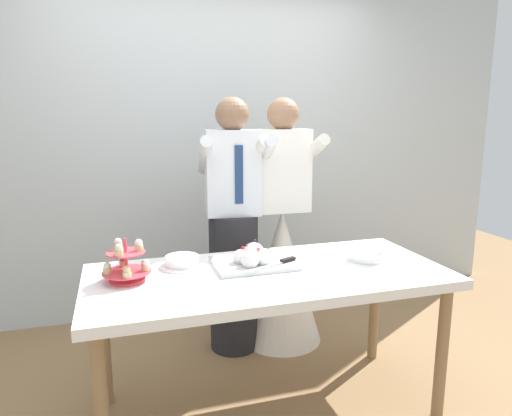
{
  "coord_description": "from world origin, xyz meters",
  "views": [
    {
      "loc": [
        -0.71,
        -2.09,
        1.55
      ],
      "look_at": [
        -0.02,
        0.15,
        1.07
      ],
      "focal_mm": 32.37,
      "sensor_mm": 36.0,
      "label": 1
    }
  ],
  "objects_px": {
    "dessert_table": "(269,286)",
    "main_cake_tray": "(254,259)",
    "cupcake_stand": "(126,265)",
    "person_bride": "(282,259)",
    "person_groom": "(233,240)",
    "plate_stack": "(366,253)",
    "round_cake": "(182,262)"
  },
  "relations": [
    {
      "from": "dessert_table",
      "to": "cupcake_stand",
      "type": "xyz_separation_m",
      "value": [
        -0.69,
        0.07,
        0.15
      ]
    },
    {
      "from": "cupcake_stand",
      "to": "plate_stack",
      "type": "distance_m",
      "value": 1.25
    },
    {
      "from": "round_cake",
      "to": "person_bride",
      "type": "bearing_deg",
      "value": 35.51
    },
    {
      "from": "cupcake_stand",
      "to": "person_bride",
      "type": "xyz_separation_m",
      "value": [
        1.03,
        0.67,
        -0.27
      ]
    },
    {
      "from": "plate_stack",
      "to": "round_cake",
      "type": "bearing_deg",
      "value": 169.04
    },
    {
      "from": "cupcake_stand",
      "to": "person_bride",
      "type": "distance_m",
      "value": 1.26
    },
    {
      "from": "dessert_table",
      "to": "main_cake_tray",
      "type": "xyz_separation_m",
      "value": [
        -0.05,
        0.11,
        0.11
      ]
    },
    {
      "from": "dessert_table",
      "to": "person_groom",
      "type": "relative_size",
      "value": 1.08
    },
    {
      "from": "round_cake",
      "to": "plate_stack",
      "type": "bearing_deg",
      "value": -10.96
    },
    {
      "from": "round_cake",
      "to": "person_bride",
      "type": "xyz_separation_m",
      "value": [
        0.75,
        0.53,
        -0.22
      ]
    },
    {
      "from": "main_cake_tray",
      "to": "round_cake",
      "type": "xyz_separation_m",
      "value": [
        -0.36,
        0.1,
        -0.01
      ]
    },
    {
      "from": "round_cake",
      "to": "main_cake_tray",
      "type": "bearing_deg",
      "value": -15.78
    },
    {
      "from": "round_cake",
      "to": "person_bride",
      "type": "relative_size",
      "value": 0.14
    },
    {
      "from": "cupcake_stand",
      "to": "round_cake",
      "type": "bearing_deg",
      "value": 26.01
    },
    {
      "from": "person_bride",
      "to": "main_cake_tray",
      "type": "bearing_deg",
      "value": -121.6
    },
    {
      "from": "plate_stack",
      "to": "person_groom",
      "type": "xyz_separation_m",
      "value": [
        -0.56,
        0.7,
        -0.07
      ]
    },
    {
      "from": "person_groom",
      "to": "person_bride",
      "type": "xyz_separation_m",
      "value": [
        0.34,
        0.02,
        -0.16
      ]
    },
    {
      "from": "plate_stack",
      "to": "dessert_table",
      "type": "bearing_deg",
      "value": -177.6
    },
    {
      "from": "cupcake_stand",
      "to": "person_groom",
      "type": "bearing_deg",
      "value": 43.49
    },
    {
      "from": "person_groom",
      "to": "person_bride",
      "type": "bearing_deg",
      "value": 3.36
    },
    {
      "from": "main_cake_tray",
      "to": "person_groom",
      "type": "distance_m",
      "value": 0.62
    },
    {
      "from": "dessert_table",
      "to": "main_cake_tray",
      "type": "relative_size",
      "value": 4.23
    },
    {
      "from": "dessert_table",
      "to": "plate_stack",
      "type": "bearing_deg",
      "value": 2.4
    },
    {
      "from": "dessert_table",
      "to": "person_bride",
      "type": "xyz_separation_m",
      "value": [
        0.34,
        0.75,
        -0.12
      ]
    },
    {
      "from": "main_cake_tray",
      "to": "dessert_table",
      "type": "bearing_deg",
      "value": -66.41
    },
    {
      "from": "cupcake_stand",
      "to": "person_bride",
      "type": "height_order",
      "value": "person_bride"
    },
    {
      "from": "main_cake_tray",
      "to": "person_groom",
      "type": "bearing_deg",
      "value": 85.56
    },
    {
      "from": "main_cake_tray",
      "to": "plate_stack",
      "type": "height_order",
      "value": "main_cake_tray"
    },
    {
      "from": "dessert_table",
      "to": "plate_stack",
      "type": "height_order",
      "value": "plate_stack"
    },
    {
      "from": "cupcake_stand",
      "to": "person_bride",
      "type": "relative_size",
      "value": 0.14
    },
    {
      "from": "dessert_table",
      "to": "plate_stack",
      "type": "relative_size",
      "value": 9.58
    },
    {
      "from": "dessert_table",
      "to": "person_bride",
      "type": "relative_size",
      "value": 1.08
    }
  ]
}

